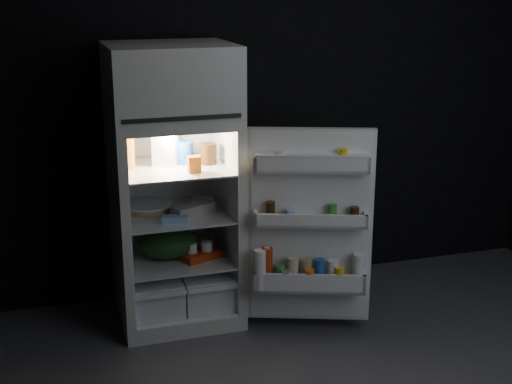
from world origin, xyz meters
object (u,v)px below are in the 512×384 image
object	(u,v)px
yogurt_tray	(201,255)
egg_carton	(193,210)
refrigerator	(173,176)
milk_jug	(166,146)
fridge_door	(309,231)

from	to	relation	value
yogurt_tray	egg_carton	bearing A→B (deg)	161.52
refrigerator	yogurt_tray	world-z (taller)	refrigerator
refrigerator	milk_jug	distance (m)	0.20
yogurt_tray	fridge_door	bearing A→B (deg)	-54.73
refrigerator	fridge_door	bearing A→B (deg)	-34.78
fridge_door	milk_jug	bearing A→B (deg)	145.30
milk_jug	egg_carton	distance (m)	0.43
refrigerator	egg_carton	size ratio (longest dim) A/B	6.49
refrigerator	fridge_door	world-z (taller)	refrigerator
refrigerator	egg_carton	xyz separation A→B (m)	(0.10, -0.13, -0.19)
egg_carton	yogurt_tray	distance (m)	0.31
fridge_door	egg_carton	bearing A→B (deg)	149.07
refrigerator	egg_carton	distance (m)	0.25
milk_jug	yogurt_tray	world-z (taller)	milk_jug
milk_jug	yogurt_tray	xyz separation A→B (m)	(0.18, -0.15, -0.69)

